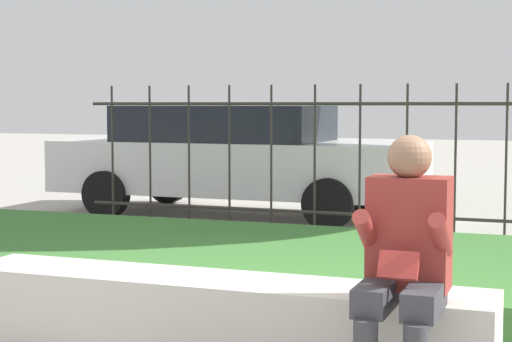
# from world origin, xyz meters

# --- Properties ---
(stone_bench) EXTENTS (2.98, 0.51, 0.49)m
(stone_bench) POSITION_xyz_m (-0.28, 0.00, 0.22)
(stone_bench) COLOR beige
(stone_bench) RESTS_ON ground_plane
(person_seated_reader) EXTENTS (0.42, 0.73, 1.29)m
(person_seated_reader) POSITION_xyz_m (0.80, -0.29, 0.71)
(person_seated_reader) COLOR black
(person_seated_reader) RESTS_ON ground_plane
(grass_berm) EXTENTS (9.01, 2.77, 0.29)m
(grass_berm) POSITION_xyz_m (0.00, 2.08, 0.14)
(grass_berm) COLOR #3D7533
(grass_berm) RESTS_ON ground_plane
(iron_fence) EXTENTS (7.01, 0.03, 1.62)m
(iron_fence) POSITION_xyz_m (0.00, 4.09, 0.85)
(iron_fence) COLOR #332D28
(iron_fence) RESTS_ON ground_plane
(car_parked_left) EXTENTS (4.69, 1.96, 1.40)m
(car_parked_left) POSITION_xyz_m (-2.56, 5.97, 0.74)
(car_parked_left) COLOR silver
(car_parked_left) RESTS_ON ground_plane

